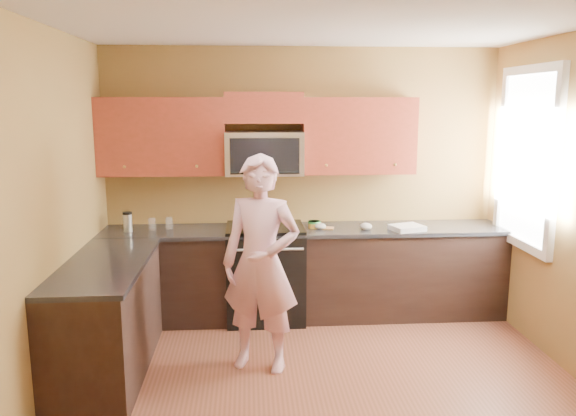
{
  "coord_description": "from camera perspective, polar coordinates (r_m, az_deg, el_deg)",
  "views": [
    {
      "loc": [
        -0.57,
        -3.74,
        2.15
      ],
      "look_at": [
        -0.2,
        1.3,
        1.2
      ],
      "focal_mm": 35.1,
      "sensor_mm": 36.0,
      "label": 1
    }
  ],
  "objects": [
    {
      "name": "floor",
      "position": [
        4.35,
        4.09,
        -18.99
      ],
      "size": [
        4.0,
        4.0,
        0.0
      ],
      "primitive_type": "plane",
      "color": "brown",
      "rests_on": "ground"
    },
    {
      "name": "ceiling",
      "position": [
        3.82,
        4.65,
        18.88
      ],
      "size": [
        4.0,
        4.0,
        0.0
      ],
      "primitive_type": "plane",
      "rotation": [
        3.14,
        0.0,
        0.0
      ],
      "color": "white",
      "rests_on": "ground"
    },
    {
      "name": "wall_back",
      "position": [
        5.83,
        1.47,
        2.74
      ],
      "size": [
        4.0,
        0.0,
        4.0
      ],
      "primitive_type": "plane",
      "rotation": [
        1.57,
        0.0,
        0.0
      ],
      "color": "brown",
      "rests_on": "ground"
    },
    {
      "name": "wall_front",
      "position": [
        2.0,
        13.01,
        -13.22
      ],
      "size": [
        4.0,
        0.0,
        4.0
      ],
      "primitive_type": "plane",
      "rotation": [
        -1.57,
        0.0,
        0.0
      ],
      "color": "brown",
      "rests_on": "ground"
    },
    {
      "name": "wall_left",
      "position": [
        4.09,
        -24.61,
        -1.62
      ],
      "size": [
        0.0,
        4.0,
        4.0
      ],
      "primitive_type": "plane",
      "rotation": [
        1.57,
        0.0,
        1.57
      ],
      "color": "brown",
      "rests_on": "ground"
    },
    {
      "name": "cabinet_back_run",
      "position": [
        5.73,
        1.72,
        -6.72
      ],
      "size": [
        4.0,
        0.6,
        0.88
      ],
      "primitive_type": "cube",
      "color": "black",
      "rests_on": "floor"
    },
    {
      "name": "cabinet_left_run",
      "position": [
        4.8,
        -17.84,
        -10.75
      ],
      "size": [
        0.6,
        1.6,
        0.88
      ],
      "primitive_type": "cube",
      "color": "black",
      "rests_on": "floor"
    },
    {
      "name": "countertop_back",
      "position": [
        5.6,
        1.75,
        -2.26
      ],
      "size": [
        4.0,
        0.62,
        0.04
      ],
      "primitive_type": "cube",
      "color": "black",
      "rests_on": "cabinet_back_run"
    },
    {
      "name": "countertop_left",
      "position": [
        4.66,
        -18.04,
        -5.46
      ],
      "size": [
        0.62,
        1.6,
        0.04
      ],
      "primitive_type": "cube",
      "color": "black",
      "rests_on": "cabinet_left_run"
    },
    {
      "name": "stove",
      "position": [
        5.67,
        -2.3,
        -6.54
      ],
      "size": [
        0.76,
        0.65,
        0.95
      ],
      "primitive_type": null,
      "color": "black",
      "rests_on": "floor"
    },
    {
      "name": "microwave",
      "position": [
        5.59,
        -2.42,
        3.44
      ],
      "size": [
        0.76,
        0.4,
        0.42
      ],
      "primitive_type": null,
      "color": "silver",
      "rests_on": "wall_back"
    },
    {
      "name": "upper_cab_left",
      "position": [
        5.68,
        -12.48,
        3.31
      ],
      "size": [
        1.22,
        0.33,
        0.75
      ],
      "primitive_type": null,
      "color": "maroon",
      "rests_on": "wall_back"
    },
    {
      "name": "upper_cab_right",
      "position": [
        5.73,
        7.03,
        3.54
      ],
      "size": [
        1.12,
        0.33,
        0.75
      ],
      "primitive_type": null,
      "color": "maroon",
      "rests_on": "wall_back"
    },
    {
      "name": "upper_cab_over_mw",
      "position": [
        5.58,
        -2.48,
        10.12
      ],
      "size": [
        0.76,
        0.33,
        0.3
      ],
      "primitive_type": "cube",
      "color": "maroon",
      "rests_on": "wall_back"
    },
    {
      "name": "window",
      "position": [
        5.58,
        23.09,
        4.65
      ],
      "size": [
        0.06,
        1.06,
        1.66
      ],
      "primitive_type": null,
      "color": "white",
      "rests_on": "wall_right"
    },
    {
      "name": "woman",
      "position": [
        4.53,
        -2.76,
        -5.68
      ],
      "size": [
        0.74,
        0.61,
        1.76
      ],
      "primitive_type": "imported",
      "rotation": [
        0.0,
        0.0,
        -0.33
      ],
      "color": "pink",
      "rests_on": "floor"
    },
    {
      "name": "frying_pan",
      "position": [
        5.47,
        -3.24,
        -2.04
      ],
      "size": [
        0.25,
        0.43,
        0.05
      ],
      "primitive_type": null,
      "rotation": [
        0.0,
        0.0,
        -0.02
      ],
      "color": "black",
      "rests_on": "stove"
    },
    {
      "name": "butter_tub",
      "position": [
        5.61,
        2.68,
        -2.04
      ],
      "size": [
        0.13,
        0.13,
        0.09
      ],
      "primitive_type": null,
      "rotation": [
        0.0,
        0.0,
        0.03
      ],
      "color": "#F5B440",
      "rests_on": "countertop_back"
    },
    {
      "name": "toast_slice",
      "position": [
        5.57,
        4.08,
        -2.07
      ],
      "size": [
        0.13,
        0.13,
        0.01
      ],
      "primitive_type": "cube",
      "rotation": [
        0.0,
        0.0,
        -0.25
      ],
      "color": "#B27F47",
      "rests_on": "countertop_back"
    },
    {
      "name": "napkin_a",
      "position": [
        5.55,
        3.3,
        -1.86
      ],
      "size": [
        0.13,
        0.14,
        0.06
      ],
      "primitive_type": "ellipsoid",
      "rotation": [
        0.0,
        0.0,
        -0.19
      ],
      "color": "silver",
      "rests_on": "countertop_back"
    },
    {
      "name": "napkin_b",
      "position": [
        5.58,
        7.9,
        -1.86
      ],
      "size": [
        0.14,
        0.15,
        0.07
      ],
      "primitive_type": "ellipsoid",
      "rotation": [
        0.0,
        0.0,
        0.19
      ],
      "color": "silver",
      "rests_on": "countertop_back"
    },
    {
      "name": "dish_towel",
      "position": [
        5.62,
        11.97,
        -1.97
      ],
      "size": [
        0.36,
        0.32,
        0.05
      ],
      "primitive_type": "cube",
      "rotation": [
        0.0,
        0.0,
        0.31
      ],
      "color": "white",
      "rests_on": "countertop_back"
    },
    {
      "name": "travel_mug",
      "position": [
        5.67,
        -15.88,
        -2.3
      ],
      "size": [
        0.11,
        0.11,
        0.19
      ],
      "primitive_type": null,
      "rotation": [
        0.0,
        0.0,
        -0.23
      ],
      "color": "silver",
      "rests_on": "countertop_back"
    },
    {
      "name": "glass_a",
      "position": [
        5.66,
        -11.95,
        -1.53
      ],
      "size": [
        0.08,
        0.08,
        0.12
      ],
      "primitive_type": "cylinder",
      "rotation": [
        0.0,
        0.0,
        -0.16
      ],
      "color": "silver",
      "rests_on": "countertop_back"
    },
    {
      "name": "glass_b",
      "position": [
        5.65,
        -13.63,
        -1.61
      ],
      "size": [
        0.08,
        0.08,
        0.12
      ],
      "primitive_type": "cylinder",
      "rotation": [
        0.0,
        0.0,
        -0.09
      ],
      "color": "silver",
      "rests_on": "countertop_back"
    }
  ]
}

